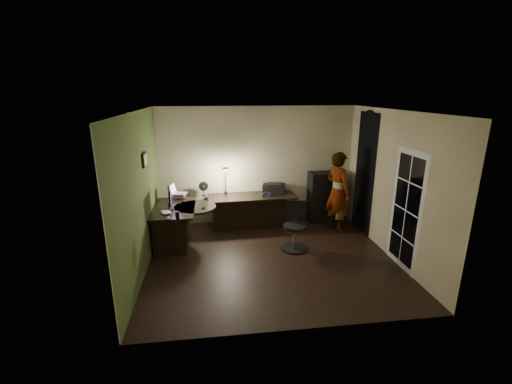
{
  "coord_description": "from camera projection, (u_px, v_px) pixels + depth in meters",
  "views": [
    {
      "loc": [
        -1.03,
        -5.7,
        3.02
      ],
      "look_at": [
        -0.15,
        1.05,
        1.0
      ],
      "focal_mm": 24.0,
      "sensor_mm": 36.0,
      "label": 1
    }
  ],
  "objects": [
    {
      "name": "mouse",
      "position": [
        168.0,
        218.0,
        6.15
      ],
      "size": [
        0.09,
        0.1,
        0.03
      ],
      "primitive_type": "ellipsoid",
      "rotation": [
        0.0,
        0.0,
        -0.31
      ],
      "color": "silver",
      "rests_on": "desk_left"
    },
    {
      "name": "framed_picture",
      "position": [
        144.0,
        160.0,
        6.03
      ],
      "size": [
        0.04,
        0.3,
        0.25
      ],
      "primitive_type": "cube",
      "color": "black",
      "rests_on": "wall_left"
    },
    {
      "name": "cabinet",
      "position": [
        325.0,
        197.0,
        8.13
      ],
      "size": [
        0.82,
        0.44,
        1.2
      ],
      "primitive_type": "cube",
      "rotation": [
        0.0,
        0.0,
        0.05
      ],
      "color": "black",
      "rests_on": "floor"
    },
    {
      "name": "french_door",
      "position": [
        406.0,
        210.0,
        5.86
      ],
      "size": [
        0.02,
        0.92,
        2.1
      ],
      "primitive_type": "cube",
      "color": "white",
      "rests_on": "floor"
    },
    {
      "name": "wall_back",
      "position": [
        257.0,
        166.0,
        7.93
      ],
      "size": [
        4.5,
        0.01,
        2.7
      ],
      "primitive_type": "cube",
      "color": "#C0B68F",
      "rests_on": "floor"
    },
    {
      "name": "laptop",
      "position": [
        180.0,
        189.0,
        7.33
      ],
      "size": [
        0.37,
        0.35,
        0.21
      ],
      "primitive_type": "cube",
      "rotation": [
        0.0,
        0.0,
        -0.26
      ],
      "color": "silver",
      "rests_on": "laptop_stand"
    },
    {
      "name": "desk_fan",
      "position": [
        203.0,
        189.0,
        7.7
      ],
      "size": [
        0.24,
        0.17,
        0.33
      ],
      "primitive_type": "cube",
      "rotation": [
        0.0,
        0.0,
        0.31
      ],
      "color": "black",
      "rests_on": "desk_right"
    },
    {
      "name": "desk_left",
      "position": [
        175.0,
        226.0,
        6.93
      ],
      "size": [
        0.85,
        1.37,
        0.79
      ],
      "primitive_type": "cube",
      "rotation": [
        0.0,
        0.0,
        -0.01
      ],
      "color": "black",
      "rests_on": "floor"
    },
    {
      "name": "wall_left",
      "position": [
        140.0,
        194.0,
        5.74
      ],
      "size": [
        0.01,
        4.0,
        2.7
      ],
      "primitive_type": "cube",
      "color": "#C0B68F",
      "rests_on": "floor"
    },
    {
      "name": "printer",
      "position": [
        274.0,
        188.0,
        7.92
      ],
      "size": [
        0.59,
        0.51,
        0.22
      ],
      "primitive_type": "cube",
      "rotation": [
        0.0,
        0.0,
        -0.26
      ],
      "color": "black",
      "rests_on": "desk_right"
    },
    {
      "name": "speaker",
      "position": [
        178.0,
        217.0,
        5.97
      ],
      "size": [
        0.1,
        0.1,
        0.2
      ],
      "primitive_type": "cylinder",
      "rotation": [
        0.0,
        0.0,
        -0.38
      ],
      "color": "black",
      "rests_on": "desk_left"
    },
    {
      "name": "phone",
      "position": [
        204.0,
        207.0,
        6.79
      ],
      "size": [
        0.07,
        0.13,
        0.01
      ],
      "primitive_type": "cube",
      "rotation": [
        0.0,
        0.0,
        0.01
      ],
      "color": "black",
      "rests_on": "desk_left"
    },
    {
      "name": "ceiling",
      "position": [
        273.0,
        111.0,
        5.63
      ],
      "size": [
        4.5,
        4.0,
        0.01
      ],
      "primitive_type": "cube",
      "color": "silver",
      "rests_on": "floor"
    },
    {
      "name": "pen",
      "position": [
        180.0,
        204.0,
        6.95
      ],
      "size": [
        0.1,
        0.13,
        0.01
      ],
      "primitive_type": "cube",
      "rotation": [
        0.0,
        0.0,
        0.64
      ],
      "color": "black",
      "rests_on": "desk_left"
    },
    {
      "name": "desk_right",
      "position": [
        252.0,
        211.0,
        7.83
      ],
      "size": [
        2.01,
        0.78,
        0.74
      ],
      "primitive_type": "cube",
      "rotation": [
        0.0,
        0.0,
        0.04
      ],
      "color": "black",
      "rests_on": "floor"
    },
    {
      "name": "person",
      "position": [
        338.0,
        192.0,
        7.51
      ],
      "size": [
        0.64,
        0.75,
        1.78
      ],
      "primitive_type": "imported",
      "rotation": [
        0.0,
        0.0,
        1.99
      ],
      "color": "#D8A88C",
      "rests_on": "floor"
    },
    {
      "name": "notepad",
      "position": [
        166.0,
        212.0,
        6.49
      ],
      "size": [
        0.22,
        0.26,
        0.01
      ],
      "primitive_type": "cube",
      "rotation": [
        0.0,
        0.0,
        0.36
      ],
      "color": "silver",
      "rests_on": "desk_left"
    },
    {
      "name": "arched_doorway",
      "position": [
        365.0,
        173.0,
        7.41
      ],
      "size": [
        0.01,
        0.9,
        2.6
      ],
      "primitive_type": "cube",
      "color": "black",
      "rests_on": "floor"
    },
    {
      "name": "office_chair",
      "position": [
        295.0,
        227.0,
        6.67
      ],
      "size": [
        0.66,
        0.66,
        0.95
      ],
      "primitive_type": "cube",
      "rotation": [
        0.0,
        0.0,
        -0.29
      ],
      "color": "black",
      "rests_on": "floor"
    },
    {
      "name": "floor",
      "position": [
        271.0,
        259.0,
        6.41
      ],
      "size": [
        4.5,
        4.0,
        0.01
      ],
      "primitive_type": "cube",
      "color": "black",
      "rests_on": "ground"
    },
    {
      "name": "wall_right",
      "position": [
        393.0,
        185.0,
        6.3
      ],
      "size": [
        0.01,
        4.0,
        2.7
      ],
      "primitive_type": "cube",
      "color": "#C0B68F",
      "rests_on": "floor"
    },
    {
      "name": "wall_front",
      "position": [
        301.0,
        235.0,
        4.11
      ],
      "size": [
        4.5,
        0.01,
        2.7
      ],
      "primitive_type": "cube",
      "color": "#C0B68F",
      "rests_on": "floor"
    },
    {
      "name": "desk_lamp",
      "position": [
        226.0,
        179.0,
        7.74
      ],
      "size": [
        0.2,
        0.35,
        0.73
      ],
      "primitive_type": "cube",
      "rotation": [
        0.0,
        0.0,
        0.08
      ],
      "color": "black",
      "rests_on": "desk_right"
    },
    {
      "name": "green_wall_overlay",
      "position": [
        141.0,
        194.0,
        5.74
      ],
      "size": [
        0.0,
        4.0,
        2.7
      ],
      "primitive_type": "cube",
      "color": "#48602B",
      "rests_on": "floor"
    },
    {
      "name": "laptop_stand",
      "position": [
        180.0,
        195.0,
        7.37
      ],
      "size": [
        0.25,
        0.22,
        0.09
      ],
      "primitive_type": "cube",
      "rotation": [
        0.0,
        0.0,
        -0.2
      ],
      "color": "silver",
      "rests_on": "desk_left"
    },
    {
      "name": "headphones",
      "position": [
        267.0,
        194.0,
        7.68
      ],
      "size": [
        0.23,
        0.16,
        0.1
      ],
      "primitive_type": "cube",
      "rotation": [
        0.0,
        0.0,
        -0.41
      ],
      "color": "navy",
      "rests_on": "desk_right"
    },
    {
      "name": "monitor",
      "position": [
        169.0,
        202.0,
        6.61
      ],
      "size": [
        0.16,
        0.46,
        0.3
      ],
      "primitive_type": "cube",
      "rotation": [
        0.0,
        0.0,
        0.14
      ],
      "color": "black",
      "rests_on": "desk_left"
    }
  ]
}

